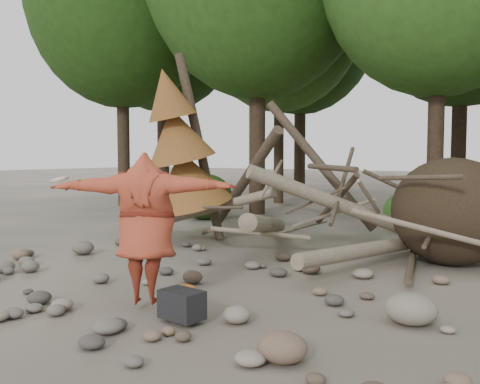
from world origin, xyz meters
The scene contains 12 objects.
ground centered at (0.00, 0.00, 0.00)m, with size 120.00×120.00×0.00m, color #514C44.
deadfall_pile centered at (2.02, 4.24, 0.95)m, with size 8.55×5.24×3.30m.
dead_conifer centered at (-3.12, 3.37, 2.11)m, with size 2.06×2.16×4.35m.
bush_left centered at (-5.50, 7.20, 0.72)m, with size 1.80×1.80×1.44m, color #214612.
bush_mid centered at (0.80, 7.80, 0.56)m, with size 1.40×1.40×1.12m, color #2C5819.
frisbee_thrower centered at (-0.04, -0.89, 1.07)m, with size 3.45×1.83×1.98m.
backpack centered at (0.77, -1.11, 0.17)m, with size 0.52×0.34×0.34m, color black.
cloth_green centered at (0.63, -1.05, 0.09)m, with size 0.46×0.38×0.17m, color #346428.
cloth_orange centered at (-0.05, -0.08, 0.05)m, with size 0.29×0.23×0.10m, color #C46821.
boulder_front_right centered at (2.37, -1.47, 0.15)m, with size 0.51×0.46×0.30m, color brown.
boulder_mid_right centered at (3.05, 0.41, 0.19)m, with size 0.63×0.57×0.38m, color gray.
boulder_mid_left centered at (-3.83, 1.13, 0.14)m, with size 0.48×0.43×0.29m, color #655D55.
Camera 1 is at (4.93, -5.90, 2.03)m, focal length 40.00 mm.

